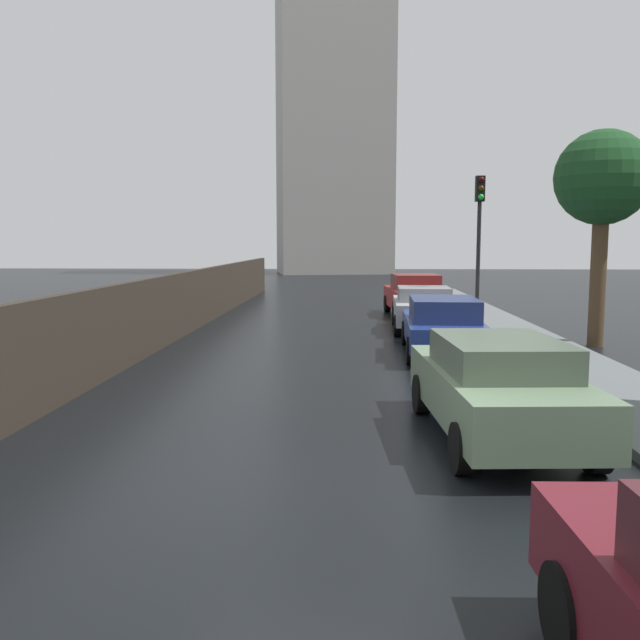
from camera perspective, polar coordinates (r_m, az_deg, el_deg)
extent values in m
plane|color=black|center=(7.38, -1.62, -14.58)|extent=(120.00, 120.00, 0.00)
cube|color=navy|center=(16.26, 10.31, -0.83)|extent=(1.89, 4.46, 0.55)
cube|color=navy|center=(15.86, 10.47, 0.92)|extent=(1.59, 2.23, 0.51)
cylinder|color=black|center=(17.68, 7.33, -1.09)|extent=(0.25, 0.62, 0.61)
cylinder|color=black|center=(17.82, 12.38, -1.13)|extent=(0.25, 0.62, 0.61)
cylinder|color=black|center=(14.82, 7.78, -2.59)|extent=(0.25, 0.62, 0.61)
cylinder|color=black|center=(14.98, 13.80, -2.63)|extent=(0.25, 0.62, 0.61)
cube|color=maroon|center=(24.69, 7.99, 1.89)|extent=(2.04, 3.97, 0.67)
cube|color=maroon|center=(24.43, 8.10, 3.24)|extent=(1.69, 1.92, 0.52)
cylinder|color=black|center=(25.86, 5.73, 1.39)|extent=(0.26, 0.65, 0.64)
cylinder|color=black|center=(26.11, 9.33, 1.39)|extent=(0.26, 0.65, 0.64)
cylinder|color=black|center=(23.34, 6.48, 0.82)|extent=(0.26, 0.65, 0.64)
cylinder|color=black|center=(23.61, 10.44, 0.82)|extent=(0.26, 0.65, 0.64)
cylinder|color=black|center=(4.96, 20.42, -22.19)|extent=(0.24, 0.63, 0.62)
cube|color=slate|center=(9.45, 14.75, -6.00)|extent=(1.95, 4.31, 0.67)
cube|color=#4D5C49|center=(9.26, 15.02, -2.83)|extent=(1.62, 2.26, 0.43)
cylinder|color=black|center=(10.68, 8.63, -6.23)|extent=(0.26, 0.62, 0.61)
cylinder|color=black|center=(11.05, 16.62, -6.01)|extent=(0.26, 0.62, 0.61)
cylinder|color=black|center=(8.05, 12.01, -10.60)|extent=(0.26, 0.62, 0.61)
cylinder|color=black|center=(8.53, 22.36, -9.98)|extent=(0.26, 0.62, 0.61)
cube|color=#B2B5BA|center=(20.46, 8.75, 0.81)|extent=(1.87, 3.90, 0.62)
cube|color=gray|center=(20.25, 8.80, 2.21)|extent=(1.58, 1.81, 0.40)
cylinder|color=black|center=(21.71, 6.43, 0.35)|extent=(0.24, 0.62, 0.62)
cylinder|color=black|center=(21.81, 10.58, 0.31)|extent=(0.24, 0.62, 0.62)
cylinder|color=black|center=(19.20, 6.63, -0.47)|extent=(0.24, 0.62, 0.62)
cylinder|color=black|center=(19.31, 11.31, -0.51)|extent=(0.24, 0.62, 0.62)
cylinder|color=black|center=(20.80, 13.27, 4.63)|extent=(0.12, 0.12, 3.73)
cube|color=black|center=(20.85, 13.43, 10.78)|extent=(0.26, 0.26, 0.75)
sphere|color=#360503|center=(20.70, 13.54, 11.51)|extent=(0.17, 0.17, 0.17)
sphere|color=#392405|center=(20.68, 13.52, 10.82)|extent=(0.17, 0.17, 0.17)
sphere|color=green|center=(20.66, 13.50, 10.13)|extent=(0.17, 0.17, 0.17)
cylinder|color=#4C3823|center=(18.54, 22.52, 3.21)|extent=(0.40, 0.40, 3.45)
sphere|color=#19421E|center=(18.59, 22.88, 11.09)|extent=(2.38, 2.38, 2.38)
cube|color=#9E9993|center=(59.64, 1.18, 19.78)|extent=(10.30, 8.10, 32.46)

